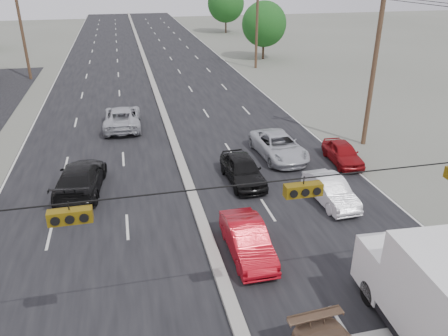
{
  "coord_description": "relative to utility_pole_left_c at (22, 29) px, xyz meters",
  "views": [
    {
      "loc": [
        -2.95,
        -9.66,
        10.92
      ],
      "look_at": [
        1.34,
        8.68,
        2.2
      ],
      "focal_mm": 35.0,
      "sensor_mm": 36.0,
      "label": 1
    }
  ],
  "objects": [
    {
      "name": "road_surface",
      "position": [
        12.5,
        -10.0,
        -5.11
      ],
      "size": [
        20.0,
        160.0,
        0.02
      ],
      "primitive_type": "cube",
      "color": "black",
      "rests_on": "ground"
    },
    {
      "name": "center_median",
      "position": [
        12.5,
        -10.0,
        -5.01
      ],
      "size": [
        0.5,
        160.0,
        0.2
      ],
      "primitive_type": "cube",
      "color": "gray",
      "rests_on": "ground"
    },
    {
      "name": "utility_pole_left_c",
      "position": [
        0.0,
        0.0,
        0.0
      ],
      "size": [
        1.6,
        0.3,
        10.0
      ],
      "color": "#422D1E",
      "rests_on": "ground"
    },
    {
      "name": "utility_pole_right_b",
      "position": [
        25.0,
        -25.0,
        0.0
      ],
      "size": [
        1.6,
        0.3,
        10.0
      ],
      "color": "#422D1E",
      "rests_on": "ground"
    },
    {
      "name": "utility_pole_right_c",
      "position": [
        25.0,
        0.0,
        0.0
      ],
      "size": [
        1.6,
        0.3,
        10.0
      ],
      "color": "#422D1E",
      "rests_on": "ground"
    },
    {
      "name": "traffic_signals",
      "position": [
        13.9,
        -40.0,
        0.39
      ],
      "size": [
        25.0,
        0.3,
        0.54
      ],
      "color": "black",
      "rests_on": "ground"
    },
    {
      "name": "tree_right_mid",
      "position": [
        27.5,
        5.0,
        -0.77
      ],
      "size": [
        5.6,
        5.6,
        7.14
      ],
      "color": "#382619",
      "rests_on": "ground"
    },
    {
      "name": "tree_right_far",
      "position": [
        28.5,
        30.0,
        -0.15
      ],
      "size": [
        6.4,
        6.4,
        8.16
      ],
      "color": "#382619",
      "rests_on": "ground"
    },
    {
      "name": "box_truck",
      "position": [
        18.18,
        -41.47,
        -3.33
      ],
      "size": [
        2.8,
        6.96,
        3.46
      ],
      "rotation": [
        0.0,
        0.0,
        -0.06
      ],
      "color": "black",
      "rests_on": "ground"
    },
    {
      "name": "red_sedan",
      "position": [
        13.9,
        -35.26,
        -4.41
      ],
      "size": [
        1.49,
        4.24,
        1.4
      ],
      "primitive_type": "imported",
      "rotation": [
        0.0,
        0.0,
        0.0
      ],
      "color": "#AE0A16",
      "rests_on": "ground"
    },
    {
      "name": "queue_car_a",
      "position": [
        15.5,
        -28.73,
        -4.35
      ],
      "size": [
        1.92,
        4.47,
        1.5
      ],
      "primitive_type": "imported",
      "rotation": [
        0.0,
        0.0,
        0.03
      ],
      "color": "black",
      "rests_on": "ground"
    },
    {
      "name": "queue_car_b",
      "position": [
        19.2,
        -31.96,
        -4.45
      ],
      "size": [
        1.58,
        4.03,
        1.31
      ],
      "primitive_type": "imported",
      "rotation": [
        0.0,
        0.0,
        0.05
      ],
      "color": "white",
      "rests_on": "ground"
    },
    {
      "name": "queue_car_c",
      "position": [
        18.62,
        -25.84,
        -4.38
      ],
      "size": [
        2.7,
        5.36,
        1.45
      ],
      "primitive_type": "imported",
      "rotation": [
        0.0,
        0.0,
        0.06
      ],
      "color": "silver",
      "rests_on": "ground"
    },
    {
      "name": "queue_car_e",
      "position": [
        22.1,
        -27.59,
        -4.46
      ],
      "size": [
        1.79,
        3.9,
        1.3
      ],
      "primitive_type": "imported",
      "rotation": [
        0.0,
        0.0,
        -0.07
      ],
      "color": "maroon",
      "rests_on": "ground"
    },
    {
      "name": "oncoming_near",
      "position": [
        6.87,
        -27.95,
        -4.32
      ],
      "size": [
        2.78,
        5.61,
        1.57
      ],
      "primitive_type": "imported",
      "rotation": [
        0.0,
        0.0,
        3.03
      ],
      "color": "black",
      "rests_on": "ground"
    },
    {
      "name": "oncoming_far",
      "position": [
        9.23,
        -17.95,
        -4.32
      ],
      "size": [
        2.81,
        5.73,
        1.57
      ],
      "primitive_type": "imported",
      "rotation": [
        0.0,
        0.0,
        3.1
      ],
      "color": "#AFB1B7",
      "rests_on": "ground"
    }
  ]
}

